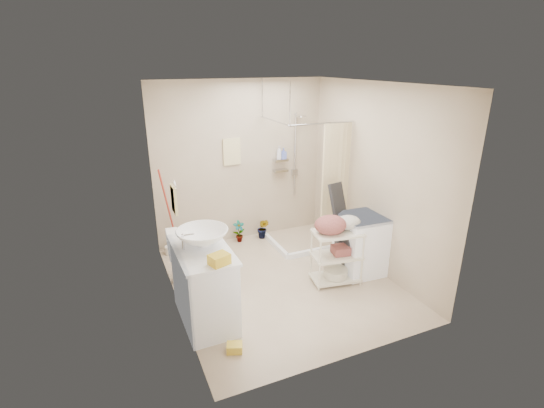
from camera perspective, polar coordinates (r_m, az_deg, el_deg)
The scene contains 23 objects.
floor at distance 5.50m, azimuth 1.45°, elevation -11.15°, with size 3.20×3.20×0.00m, color #C2AD91.
ceiling at distance 4.71m, azimuth 1.74°, elevation 17.05°, with size 2.80×3.20×0.04m, color silver.
wall_back at distance 6.38m, azimuth -4.55°, elevation 5.95°, with size 2.80×0.04×2.60m, color #BCAB92.
wall_front at distance 3.67m, azimuth 12.28°, elevation -5.37°, with size 2.80×0.04×2.60m, color #BCAB92.
wall_left at distance 4.57m, azimuth -14.55°, elevation -0.41°, with size 0.04×3.20×2.60m, color #BCAB92.
wall_right at distance 5.66m, azimuth 14.55°, elevation 3.55°, with size 0.04×3.20×2.60m, color #BCAB92.
vanity at distance 4.62m, azimuth -9.80°, elevation -11.44°, with size 0.58×1.03×0.91m, color silver.
sink at distance 4.42m, azimuth -10.03°, elevation -4.82°, with size 0.58×0.58×0.20m, color white.
counter_basket at distance 4.04m, azimuth -7.65°, elevation -7.93°, with size 0.20×0.15×0.11m, color gold.
floor_basket at distance 4.35m, azimuth -5.45°, elevation -19.83°, with size 0.23×0.18×0.13m, color yellow.
toilet at distance 5.49m, azimuth -10.97°, elevation -7.18°, with size 0.41×0.72×0.74m, color white.
mop at distance 6.14m, azimuth -15.14°, elevation -1.19°, with size 0.13×0.13×1.39m, color #A62E22, non-canonical shape.
potted_plant_a at distance 6.56m, azimuth -4.80°, elevation -3.98°, with size 0.19×0.13×0.37m, color #9C562F.
potted_plant_b at distance 6.67m, azimuth -1.30°, elevation -3.54°, with size 0.20×0.16×0.36m, color brown.
hanging_towel at distance 6.27m, azimuth -5.84°, elevation 7.54°, with size 0.28×0.03×0.42m, color beige.
towel_ring at distance 4.33m, azimuth -14.03°, elevation 0.89°, with size 0.04×0.22×0.34m, color beige, non-canonical shape.
tp_holder at distance 4.84m, azimuth -13.59°, elevation -6.60°, with size 0.08×0.12×0.14m, color white, non-canonical shape.
shower at distance 6.28m, azimuth 4.53°, elevation 3.38°, with size 1.10×1.10×2.10m, color white, non-canonical shape.
shampoo_bottle_a at distance 6.49m, azimuth 1.04°, elevation 7.43°, with size 0.08×0.08×0.22m, color silver.
shampoo_bottle_b at distance 6.53m, azimuth 1.67°, elevation 7.34°, with size 0.08×0.08×0.18m, color #4D5EB4.
washing_machine at distance 5.69m, azimuth 12.74°, elevation -5.67°, with size 0.58×0.60×0.85m, color white.
laundry_rack at distance 5.36m, azimuth 9.35°, elevation -6.86°, with size 0.64×0.38×0.89m, color beige, non-canonical shape.
ironing_board at distance 5.66m, azimuth 10.13°, elevation -3.16°, with size 0.37×0.11×1.29m, color black, non-canonical shape.
Camera 1 is at (-2.00, -4.25, 2.84)m, focal length 26.00 mm.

